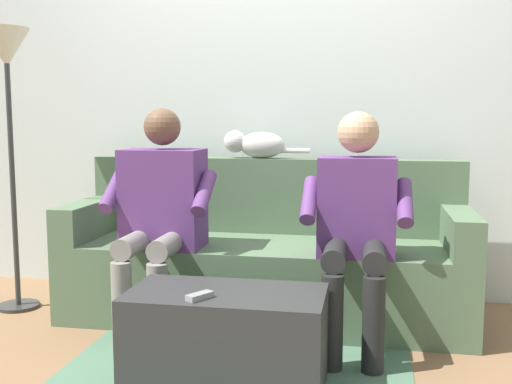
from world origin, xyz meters
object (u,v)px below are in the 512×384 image
Objects in this scene: coffee_table at (226,341)px; person_left_seated at (356,216)px; person_right_seated at (160,207)px; floor_lamp at (7,75)px; remote_gray at (200,296)px; cat_on_backrest at (255,144)px; couch at (266,264)px.

person_left_seated is at bearing -129.70° from coffee_table.
person_right_seated reaches higher than person_left_seated.
remote_gray is at bearing 145.51° from floor_lamp.
cat_on_backrest is (0.62, -0.62, 0.32)m from person_left_seated.
floor_lamp reaches higher than couch.
person_right_seated reaches higher than cat_on_backrest.
cat_on_backrest is at bearing 34.00° from remote_gray.
couch is at bearing 28.47° from remote_gray.
cat_on_backrest is at bearing -66.05° from couch.
person_right_seated is 2.26× the size of cat_on_backrest.
floor_lamp reaches higher than cat_on_backrest.
remote_gray is (-0.43, 0.76, -0.23)m from person_right_seated.
coffee_table is 0.69× the size of person_right_seated.
person_right_seated is at bearing -1.94° from person_left_seated.
coffee_table is at bearing 150.35° from floor_lamp.
person_right_seated is 0.77m from cat_on_backrest.
couch is 19.31× the size of remote_gray.
remote_gray is (-0.03, 1.34, -0.53)m from cat_on_backrest.
cat_on_backrest is at bearing -84.77° from coffee_table.
person_right_seated is 0.90m from remote_gray.
coffee_table is 1.44m from cat_on_backrest.
coffee_table is at bearing 90.00° from couch.
person_right_seated is 0.72× the size of floor_lamp.
person_right_seated is at bearing 61.82° from remote_gray.
person_left_seated is 0.71× the size of floor_lamp.
couch is 1.93× the size of person_left_seated.
remote_gray is 0.07× the size of floor_lamp.
couch is 1.90× the size of person_right_seated.
coffee_table is (0.00, 0.97, -0.09)m from couch.
couch is 2.75× the size of coffee_table.
person_right_seated is at bearing -51.83° from coffee_table.
cat_on_backrest is (0.11, -1.23, 0.75)m from coffee_table.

